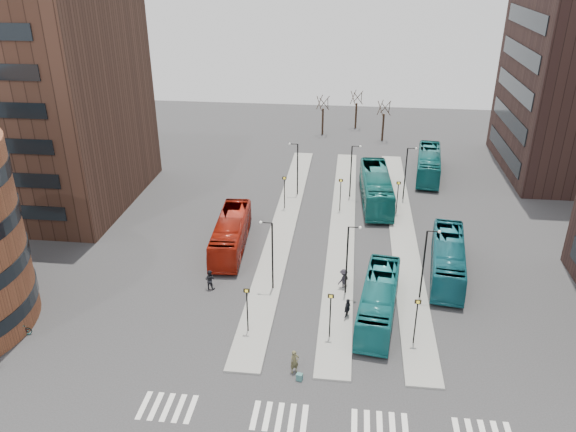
# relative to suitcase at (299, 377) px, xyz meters

# --- Properties ---
(island_left) EXTENTS (2.50, 45.00, 0.15)m
(island_left) POSITION_rel_suitcase_xyz_m (-3.87, 22.62, -0.17)
(island_left) COLOR gray
(island_left) RESTS_ON ground
(island_mid) EXTENTS (2.50, 45.00, 0.15)m
(island_mid) POSITION_rel_suitcase_xyz_m (2.13, 22.62, -0.17)
(island_mid) COLOR gray
(island_mid) RESTS_ON ground
(island_right) EXTENTS (2.50, 45.00, 0.15)m
(island_right) POSITION_rel_suitcase_xyz_m (8.13, 22.62, -0.17)
(island_right) COLOR gray
(island_right) RESTS_ON ground
(suitcase) EXTENTS (0.46, 0.40, 0.50)m
(suitcase) POSITION_rel_suitcase_xyz_m (0.00, 0.00, 0.00)
(suitcase) COLOR navy
(suitcase) RESTS_ON ground
(red_bus) EXTENTS (3.25, 11.17, 3.07)m
(red_bus) POSITION_rel_suitcase_xyz_m (-8.20, 17.31, 1.29)
(red_bus) COLOR maroon
(red_bus) RESTS_ON ground
(teal_bus_a) EXTENTS (3.79, 10.76, 2.93)m
(teal_bus_a) POSITION_rel_suitcase_xyz_m (5.27, 7.77, 1.22)
(teal_bus_a) COLOR #166D71
(teal_bus_a) RESTS_ON ground
(teal_bus_b) EXTENTS (3.60, 12.71, 3.50)m
(teal_bus_b) POSITION_rel_suitcase_xyz_m (5.58, 29.64, 1.50)
(teal_bus_b) COLOR #13615E
(teal_bus_b) RESTS_ON ground
(teal_bus_c) EXTENTS (3.99, 11.36, 3.10)m
(teal_bus_c) POSITION_rel_suitcase_xyz_m (11.37, 14.75, 1.30)
(teal_bus_c) COLOR #155F6C
(teal_bus_c) RESTS_ON ground
(teal_bus_d) EXTENTS (3.97, 11.62, 3.17)m
(teal_bus_d) POSITION_rel_suitcase_xyz_m (12.29, 38.62, 1.34)
(teal_bus_d) COLOR #146466
(teal_bus_d) RESTS_ON ground
(traveller) EXTENTS (0.74, 0.67, 1.70)m
(traveller) POSITION_rel_suitcase_xyz_m (-0.41, 0.74, 0.60)
(traveller) COLOR brown
(traveller) RESTS_ON ground
(commuter_a) EXTENTS (0.94, 0.79, 1.73)m
(commuter_a) POSITION_rel_suitcase_xyz_m (-8.49, 10.12, 0.62)
(commuter_a) COLOR black
(commuter_a) RESTS_ON ground
(commuter_b) EXTENTS (0.76, 1.10, 1.73)m
(commuter_b) POSITION_rel_suitcase_xyz_m (2.95, 7.24, 0.62)
(commuter_b) COLOR black
(commuter_b) RESTS_ON ground
(commuter_c) EXTENTS (1.28, 1.32, 1.81)m
(commuter_c) POSITION_rel_suitcase_xyz_m (2.54, 11.43, 0.66)
(commuter_c) COLOR black
(commuter_c) RESTS_ON ground
(bicycle_far) EXTENTS (1.90, 0.98, 0.95)m
(bicycle_far) POSITION_rel_suitcase_xyz_m (-20.87, 2.37, 0.23)
(bicycle_far) COLOR gray
(bicycle_far) RESTS_ON ground
(crosswalk_stripes) EXTENTS (22.35, 2.40, 0.01)m
(crosswalk_stripes) POSITION_rel_suitcase_xyz_m (1.88, -3.38, -0.24)
(crosswalk_stripes) COLOR silver
(crosswalk_stripes) RESTS_ON ground
(office_block) EXTENTS (25.00, 20.12, 22.00)m
(office_block) POSITION_rel_suitcase_xyz_m (-33.87, 26.60, 10.75)
(office_block) COLOR #41281E
(office_block) RESTS_ON ground
(sign_poles) EXTENTS (12.45, 22.12, 3.65)m
(sign_poles) POSITION_rel_suitcase_xyz_m (1.73, 15.62, 2.16)
(sign_poles) COLOR black
(sign_poles) RESTS_ON ground
(lamp_posts) EXTENTS (14.04, 20.24, 6.12)m
(lamp_posts) POSITION_rel_suitcase_xyz_m (2.77, 20.62, 3.33)
(lamp_posts) COLOR black
(lamp_posts) RESTS_ON ground
(bare_trees) EXTENTS (10.97, 8.14, 5.90)m
(bare_trees) POSITION_rel_suitcase_xyz_m (2.80, 55.28, 2.48)
(bare_trees) COLOR black
(bare_trees) RESTS_ON ground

